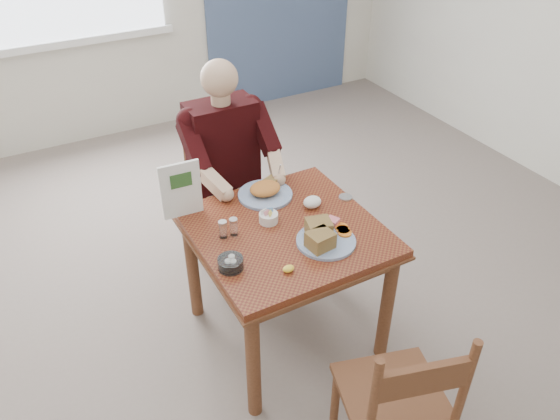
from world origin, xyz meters
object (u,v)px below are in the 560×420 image
table (286,245)px  near_plate (323,236)px  chair_far (225,196)px  diner (228,157)px  far_plate (266,191)px  chair_near (398,404)px

table → near_plate: (0.10, -0.19, 0.15)m
chair_far → near_plate: chair_far is taller
near_plate → chair_far: bearing=95.9°
diner → near_plate: bearing=-83.5°
table → far_plate: far_plate is taller
diner → near_plate: 0.90m
chair_near → far_plate: bearing=87.6°
chair_far → chair_near: 1.74m
table → near_plate: size_ratio=2.94×
far_plate → table: bearing=-98.6°
chair_far → table: bearing=-90.0°
near_plate → far_plate: near_plate is taller
table → chair_far: size_ratio=0.97×
chair_far → diner: size_ratio=0.69×
chair_far → far_plate: bearing=-84.3°
diner → table: bearing=-90.0°
chair_far → near_plate: size_ratio=3.04×
chair_far → near_plate: 1.04m
chair_near → far_plate: chair_near is taller
diner → far_plate: bearing=-83.0°
chair_near → diner: bearing=89.8°
diner → far_plate: 0.40m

